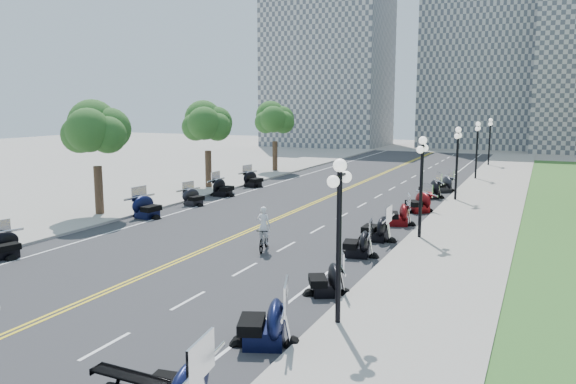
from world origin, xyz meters
The scene contains 50 objects.
ground centered at (0.00, 0.00, 0.00)m, with size 160.00×160.00×0.00m, color gray.
road centered at (0.00, 10.00, 0.00)m, with size 16.00×90.00×0.01m, color #333335.
centerline_yellow_a centered at (-0.12, 10.00, 0.01)m, with size 0.12×90.00×0.00m, color yellow.
centerline_yellow_b centered at (0.12, 10.00, 0.01)m, with size 0.12×90.00×0.00m, color yellow.
edge_line_north centered at (6.40, 10.00, 0.01)m, with size 0.12×90.00×0.00m, color white.
edge_line_south centered at (-6.40, 10.00, 0.01)m, with size 0.12×90.00×0.00m, color white.
lane_dash_3 centered at (3.20, -12.00, 0.01)m, with size 0.12×2.00×0.00m, color white.
lane_dash_4 centered at (3.20, -8.00, 0.01)m, with size 0.12×2.00×0.00m, color white.
lane_dash_5 centered at (3.20, -4.00, 0.01)m, with size 0.12×2.00×0.00m, color white.
lane_dash_6 centered at (3.20, 0.00, 0.01)m, with size 0.12×2.00×0.00m, color white.
lane_dash_7 centered at (3.20, 4.00, 0.01)m, with size 0.12×2.00×0.00m, color white.
lane_dash_8 centered at (3.20, 8.00, 0.01)m, with size 0.12×2.00×0.00m, color white.
lane_dash_9 centered at (3.20, 12.00, 0.01)m, with size 0.12×2.00×0.00m, color white.
lane_dash_10 centered at (3.20, 16.00, 0.01)m, with size 0.12×2.00×0.00m, color white.
lane_dash_11 centered at (3.20, 20.00, 0.01)m, with size 0.12×2.00×0.00m, color white.
lane_dash_12 centered at (3.20, 24.00, 0.01)m, with size 0.12×2.00×0.00m, color white.
lane_dash_13 centered at (3.20, 28.00, 0.01)m, with size 0.12×2.00×0.00m, color white.
lane_dash_14 centered at (3.20, 32.00, 0.01)m, with size 0.12×2.00×0.00m, color white.
lane_dash_15 centered at (3.20, 36.00, 0.01)m, with size 0.12×2.00×0.00m, color white.
lane_dash_16 centered at (3.20, 40.00, 0.01)m, with size 0.12×2.00×0.00m, color white.
lane_dash_17 centered at (3.20, 44.00, 0.01)m, with size 0.12×2.00×0.00m, color white.
lane_dash_18 centered at (3.20, 48.00, 0.01)m, with size 0.12×2.00×0.00m, color white.
lane_dash_19 centered at (3.20, 52.00, 0.01)m, with size 0.12×2.00×0.00m, color white.
sidewalk_north centered at (10.50, 10.00, 0.07)m, with size 5.00×90.00×0.15m, color #9E9991.
sidewalk_south centered at (-10.50, 10.00, 0.07)m, with size 5.00×90.00×0.15m, color #9E9991.
distant_block_a centered at (-18.00, 62.00, 13.00)m, with size 18.00×14.00×26.00m, color gray.
distant_block_b centered at (4.00, 68.00, 15.00)m, with size 16.00×12.00×30.00m, color gray.
street_lamp_1 centered at (8.60, -8.00, 2.60)m, with size 0.50×1.20×4.90m, color black, non-canonical shape.
street_lamp_2 centered at (8.60, 4.00, 2.60)m, with size 0.50×1.20×4.90m, color black, non-canonical shape.
street_lamp_3 centered at (8.60, 16.00, 2.60)m, with size 0.50×1.20×4.90m, color black, non-canonical shape.
street_lamp_4 centered at (8.60, 28.00, 2.60)m, with size 0.50×1.20×4.90m, color black, non-canonical shape.
street_lamp_5 centered at (8.60, 40.00, 2.60)m, with size 0.50×1.20×4.90m, color black, non-canonical shape.
tree_2 centered at (-10.00, 2.00, 4.75)m, with size 4.80×4.80×9.20m, color #235619, non-canonical shape.
tree_3 centered at (-10.00, 14.00, 4.75)m, with size 4.80×4.80×9.20m, color #235619, non-canonical shape.
tree_4 centered at (-10.00, 26.00, 4.75)m, with size 4.80×4.80×9.20m, color #235619, non-canonical shape.
motorcycle_n_3 centered at (7.17, -10.09, 0.75)m, with size 2.15×2.15×1.51m, color black, non-canonical shape.
motorcycle_n_4 centered at (7.26, -5.47, 0.65)m, with size 1.85×1.85×1.30m, color black, non-canonical shape.
motorcycle_n_5 centered at (6.76, -0.22, 0.67)m, with size 1.91×1.91×1.34m, color black, non-canonical shape.
motorcycle_n_6 centered at (6.72, 2.95, 0.71)m, with size 2.04×2.04×1.43m, color black, non-canonical shape.
motorcycle_n_7 centered at (6.83, 6.86, 0.70)m, with size 2.01×2.01×1.41m, color #590A0C, non-canonical shape.
motorcycle_n_8 centered at (7.10, 11.04, 0.72)m, with size 2.06×2.06×1.44m, color #590A0C, non-canonical shape.
motorcycle_n_9 centered at (6.77, 16.59, 0.75)m, with size 2.14×2.14×1.50m, color black, non-canonical shape.
motorcycle_n_10 centered at (7.15, 19.93, 0.69)m, with size 1.97×1.97×1.38m, color black, non-canonical shape.
motorcycle_s_4 centered at (-7.20, -6.79, 0.64)m, with size 1.84×1.84×1.29m, color black, non-canonical shape.
motorcycle_s_6 centered at (-7.07, 2.73, 0.74)m, with size 2.12×2.12×1.49m, color black, non-canonical shape.
motorcycle_s_7 centered at (-6.91, 7.31, 0.63)m, with size 1.79×1.79×1.26m, color black, non-canonical shape.
motorcycle_s_8 centered at (-7.08, 11.32, 0.72)m, with size 2.05×2.05×1.43m, color black, non-canonical shape.
motorcycle_s_9 centered at (-7.23, 16.25, 0.71)m, with size 2.03×2.03×1.42m, color black, non-canonical shape.
bicycle centered at (2.60, -1.12, 0.55)m, with size 0.52×1.83×1.10m, color #A51414.
cyclist_rider centered at (2.60, -1.12, 1.96)m, with size 0.63×0.41×1.73m, color silver.
Camera 1 is at (13.93, -23.26, 6.68)m, focal length 35.00 mm.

